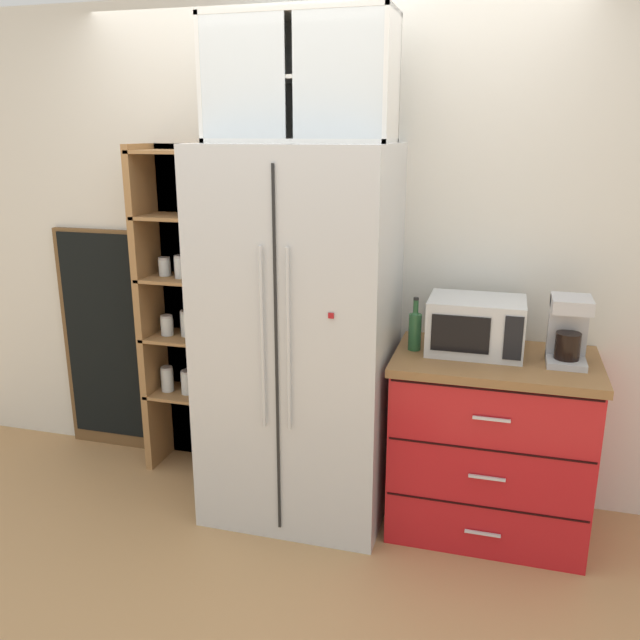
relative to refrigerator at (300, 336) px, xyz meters
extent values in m
plane|color=tan|center=(0.00, 0.00, -0.92)|extent=(10.74, 10.74, 0.00)
cube|color=silver|center=(0.00, 0.40, 0.35)|extent=(5.03, 0.10, 2.55)
cube|color=silver|center=(0.00, 0.00, 0.00)|extent=(0.89, 0.70, 1.84)
cube|color=black|center=(0.00, -0.36, 0.00)|extent=(0.01, 0.01, 1.70)
cylinder|color=silver|center=(-0.06, -0.37, 0.09)|extent=(0.02, 0.02, 0.83)
cylinder|color=silver|center=(0.06, -0.37, 0.09)|extent=(0.02, 0.02, 0.83)
cube|color=#A8161C|center=(0.25, -0.36, 0.22)|extent=(0.02, 0.01, 0.02)
cube|color=brown|center=(-0.73, 0.37, -0.01)|extent=(0.53, 0.04, 1.83)
cube|color=#9E7042|center=(-0.96, 0.22, -0.01)|extent=(0.04, 0.27, 1.83)
cube|color=#9E7042|center=(-0.50, 0.22, -0.01)|extent=(0.04, 0.27, 1.83)
cube|color=#9E7042|center=(-0.73, 0.22, -0.47)|extent=(0.47, 0.27, 0.02)
cylinder|color=silver|center=(-0.87, 0.21, -0.40)|extent=(0.07, 0.07, 0.13)
cylinder|color=brown|center=(-0.87, 0.21, -0.42)|extent=(0.06, 0.06, 0.09)
cylinder|color=#B2B2B7|center=(-0.87, 0.21, -0.33)|extent=(0.07, 0.07, 0.01)
cylinder|color=silver|center=(-0.74, 0.21, -0.40)|extent=(0.07, 0.07, 0.13)
cylinder|color=#2D2D2D|center=(-0.74, 0.21, -0.42)|extent=(0.06, 0.06, 0.09)
cylinder|color=#B2B2B7|center=(-0.74, 0.21, -0.33)|extent=(0.07, 0.07, 0.01)
cylinder|color=silver|center=(-0.60, 0.24, -0.42)|extent=(0.08, 0.08, 0.09)
cylinder|color=white|center=(-0.60, 0.24, -0.43)|extent=(0.07, 0.07, 0.06)
cylinder|color=#B2B2B7|center=(-0.60, 0.24, -0.37)|extent=(0.08, 0.08, 0.01)
cube|color=#9E7042|center=(-0.73, 0.22, -0.14)|extent=(0.47, 0.27, 0.02)
cylinder|color=silver|center=(-0.85, 0.22, -0.08)|extent=(0.07, 0.07, 0.10)
cylinder|color=#CCB78C|center=(-0.85, 0.22, -0.09)|extent=(0.06, 0.06, 0.07)
cylinder|color=#B2B2B7|center=(-0.85, 0.22, -0.02)|extent=(0.07, 0.07, 0.01)
cylinder|color=silver|center=(-0.73, 0.24, -0.06)|extent=(0.08, 0.08, 0.13)
cylinder|color=#B77A38|center=(-0.73, 0.24, -0.08)|extent=(0.07, 0.07, 0.09)
cylinder|color=#B2B2B7|center=(-0.73, 0.24, 0.01)|extent=(0.08, 0.08, 0.01)
cylinder|color=silver|center=(-0.61, 0.22, -0.07)|extent=(0.08, 0.08, 0.12)
cylinder|color=#E0C67F|center=(-0.61, 0.22, -0.09)|extent=(0.07, 0.07, 0.08)
cylinder|color=#B2B2B7|center=(-0.61, 0.22, 0.00)|extent=(0.07, 0.07, 0.01)
cube|color=#9E7042|center=(-0.73, 0.22, 0.20)|extent=(0.47, 0.27, 0.02)
cylinder|color=silver|center=(-0.85, 0.24, 0.25)|extent=(0.07, 0.07, 0.09)
cylinder|color=#382316|center=(-0.85, 0.24, 0.24)|extent=(0.06, 0.06, 0.06)
cylinder|color=#B2B2B7|center=(-0.85, 0.24, 0.30)|extent=(0.06, 0.06, 0.01)
cylinder|color=silver|center=(-0.74, 0.21, 0.26)|extent=(0.07, 0.07, 0.11)
cylinder|color=white|center=(-0.74, 0.21, 0.25)|extent=(0.06, 0.06, 0.08)
cylinder|color=#B2B2B7|center=(-0.74, 0.21, 0.33)|extent=(0.07, 0.07, 0.01)
cylinder|color=silver|center=(-0.60, 0.23, 0.27)|extent=(0.08, 0.08, 0.13)
cylinder|color=beige|center=(-0.60, 0.23, 0.25)|extent=(0.06, 0.06, 0.09)
cylinder|color=#B2B2B7|center=(-0.60, 0.23, 0.35)|extent=(0.07, 0.07, 0.01)
cube|color=#9E7042|center=(-0.73, 0.22, 0.54)|extent=(0.47, 0.27, 0.02)
cube|color=#9E7042|center=(-0.73, 0.22, 0.87)|extent=(0.47, 0.27, 0.02)
cube|color=red|center=(0.94, 0.06, -0.50)|extent=(0.90, 0.59, 0.85)
cube|color=olive|center=(0.94, 0.06, -0.06)|extent=(0.93, 0.62, 0.04)
cube|color=black|center=(0.94, -0.24, -0.65)|extent=(0.88, 0.00, 0.01)
cube|color=silver|center=(0.94, -0.25, -0.78)|extent=(0.16, 0.01, 0.01)
cube|color=black|center=(0.94, -0.24, -0.37)|extent=(0.88, 0.00, 0.01)
cube|color=silver|center=(0.94, -0.25, -0.50)|extent=(0.16, 0.01, 0.01)
cube|color=black|center=(0.94, -0.24, -0.09)|extent=(0.88, 0.00, 0.01)
cube|color=silver|center=(0.94, -0.25, -0.22)|extent=(0.16, 0.01, 0.01)
cube|color=silver|center=(0.83, 0.11, 0.09)|extent=(0.44, 0.32, 0.26)
cube|color=black|center=(0.77, -0.06, 0.09)|extent=(0.26, 0.01, 0.17)
cube|color=black|center=(1.00, -0.06, 0.09)|extent=(0.08, 0.01, 0.20)
cube|color=#B7B7BC|center=(1.24, 0.04, -0.02)|extent=(0.17, 0.20, 0.03)
cube|color=#B7B7BC|center=(1.24, 0.11, 0.11)|extent=(0.17, 0.06, 0.30)
cube|color=#B7B7BC|center=(1.24, 0.04, 0.24)|extent=(0.17, 0.20, 0.06)
cylinder|color=black|center=(1.24, 0.03, 0.05)|extent=(0.11, 0.11, 0.12)
cylinder|color=#2D2D33|center=(0.94, 0.08, 0.00)|extent=(0.07, 0.07, 0.08)
torus|color=#2D2D33|center=(0.99, 0.08, 0.01)|extent=(0.05, 0.01, 0.05)
cylinder|color=navy|center=(0.94, 0.09, 0.01)|extent=(0.08, 0.08, 0.08)
torus|color=navy|center=(0.99, 0.09, 0.01)|extent=(0.05, 0.01, 0.05)
cylinder|color=#285B33|center=(0.55, 0.06, 0.05)|extent=(0.06, 0.06, 0.18)
cone|color=#285B33|center=(0.55, 0.06, 0.15)|extent=(0.06, 0.06, 0.04)
cylinder|color=#285B33|center=(0.55, 0.06, 0.18)|extent=(0.02, 0.02, 0.07)
cylinder|color=black|center=(0.55, 0.06, 0.22)|extent=(0.03, 0.03, 0.01)
cube|color=silver|center=(0.00, 0.17, 1.20)|extent=(0.85, 0.02, 0.55)
cube|color=silver|center=(0.00, 0.02, 1.46)|extent=(0.85, 0.32, 0.02)
cube|color=silver|center=(0.00, 0.02, 0.93)|extent=(0.85, 0.32, 0.02)
cube|color=silver|center=(-0.42, 0.02, 1.20)|extent=(0.02, 0.32, 0.55)
cube|color=silver|center=(0.42, 0.02, 1.20)|extent=(0.02, 0.32, 0.55)
cube|color=silver|center=(0.00, 0.02, 1.20)|extent=(0.82, 0.30, 0.02)
cube|color=silver|center=(-0.21, -0.13, 1.20)|extent=(0.39, 0.01, 0.51)
cube|color=silver|center=(0.21, -0.13, 1.20)|extent=(0.39, 0.01, 0.51)
cylinder|color=silver|center=(-0.30, 0.02, 0.94)|extent=(0.05, 0.05, 0.00)
cylinder|color=silver|center=(-0.30, 0.02, 0.98)|extent=(0.01, 0.01, 0.07)
cone|color=silver|center=(-0.30, 0.02, 1.04)|extent=(0.06, 0.06, 0.05)
cylinder|color=silver|center=(0.30, 0.02, 0.94)|extent=(0.05, 0.05, 0.00)
cylinder|color=silver|center=(0.30, 0.02, 0.98)|extent=(0.01, 0.01, 0.07)
cone|color=silver|center=(0.30, 0.02, 1.04)|extent=(0.06, 0.06, 0.05)
cylinder|color=white|center=(-0.26, 0.02, 1.24)|extent=(0.06, 0.06, 0.07)
cylinder|color=white|center=(0.26, 0.02, 1.24)|extent=(0.06, 0.06, 0.07)
cube|color=brown|center=(-1.32, 0.33, -0.25)|extent=(0.60, 0.04, 1.35)
cube|color=black|center=(-1.32, 0.31, -0.22)|extent=(0.54, 0.01, 1.25)
camera|label=1|loc=(0.93, -2.95, 0.97)|focal=36.94mm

